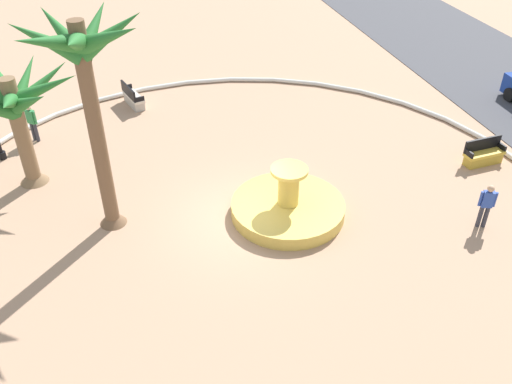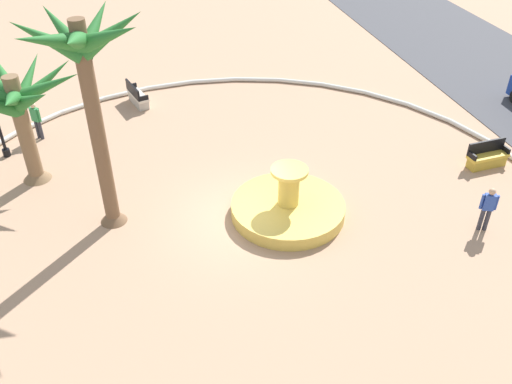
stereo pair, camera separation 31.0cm
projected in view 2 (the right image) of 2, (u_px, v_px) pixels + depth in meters
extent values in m
plane|color=tan|center=(242.00, 217.00, 18.24)|extent=(80.00, 80.00, 0.00)
torus|color=silver|center=(242.00, 215.00, 18.18)|extent=(22.20, 22.20, 0.20)
cylinder|color=gold|center=(288.00, 209.00, 18.26)|extent=(3.78, 3.78, 0.45)
cylinder|color=#19567F|center=(288.00, 210.00, 18.28)|extent=(3.33, 3.33, 0.34)
cylinder|color=gold|center=(289.00, 188.00, 17.77)|extent=(0.68, 0.68, 1.23)
cylinder|color=#F1C954|center=(289.00, 171.00, 17.38)|extent=(1.21, 1.21, 0.12)
cylinder|color=brown|center=(25.00, 131.00, 18.96)|extent=(0.53, 0.53, 4.00)
cone|color=brown|center=(36.00, 173.00, 19.98)|extent=(1.01, 1.01, 0.50)
cone|color=#28702D|center=(11.00, 101.00, 17.16)|extent=(2.42, 0.67, 1.27)
cone|color=#28702D|center=(31.00, 100.00, 17.55)|extent=(2.23, 1.83, 1.53)
cone|color=#28702D|center=(47.00, 86.00, 18.13)|extent=(0.91, 2.45, 1.32)
cone|color=#28702D|center=(44.00, 83.00, 18.68)|extent=(1.58, 2.33, 1.55)
cone|color=#28702D|center=(28.00, 80.00, 18.96)|extent=(2.36, 1.37, 1.62)
cone|color=#28702D|center=(4.00, 75.00, 18.76)|extent=(2.44, 1.35, 1.24)
cylinder|color=brown|center=(97.00, 132.00, 16.17)|extent=(0.46, 0.46, 6.68)
cone|color=brown|center=(113.00, 215.00, 17.95)|extent=(0.87, 0.87, 0.50)
cone|color=#28702D|center=(74.00, 42.00, 13.65)|extent=(2.07, 0.75, 1.10)
cone|color=#28702D|center=(108.00, 36.00, 14.17)|extent=(1.63, 1.97, 1.23)
cone|color=#28702D|center=(112.00, 32.00, 14.76)|extent=(0.80, 2.03, 1.41)
cone|color=#28702D|center=(95.00, 27.00, 15.18)|extent=(1.99, 1.44, 1.47)
cone|color=#28702D|center=(62.00, 29.00, 14.98)|extent=(1.97, 1.53, 1.43)
cone|color=#28702D|center=(46.00, 39.00, 14.43)|extent=(0.78, 2.01, 1.47)
cone|color=#28702D|center=(49.00, 41.00, 13.81)|extent=(1.73, 1.91, 1.16)
cube|color=gold|center=(488.00, 156.00, 20.56)|extent=(0.63, 1.64, 0.12)
cube|color=black|center=(486.00, 146.00, 20.55)|extent=(0.21, 1.60, 0.50)
cube|color=gold|center=(486.00, 162.00, 20.70)|extent=(0.58, 1.50, 0.39)
cube|color=black|center=(506.00, 150.00, 20.68)|extent=(0.46, 0.12, 0.24)
cube|color=black|center=(472.00, 156.00, 20.28)|extent=(0.46, 0.12, 0.24)
cube|color=beige|center=(138.00, 95.00, 24.86)|extent=(1.68, 0.92, 0.12)
cube|color=black|center=(133.00, 90.00, 24.60)|extent=(1.56, 0.51, 0.50)
cube|color=#B6ADA0|center=(139.00, 100.00, 25.00)|extent=(1.54, 0.84, 0.39)
cube|color=black|center=(132.00, 86.00, 25.30)|extent=(0.20, 0.45, 0.24)
cube|color=black|center=(143.00, 99.00, 24.24)|extent=(0.20, 0.45, 0.24)
cylinder|color=black|center=(6.00, 153.00, 21.35)|extent=(0.28, 0.28, 0.30)
cylinder|color=#33333D|center=(37.00, 129.00, 22.36)|extent=(0.14, 0.14, 0.81)
cylinder|color=#33333D|center=(41.00, 130.00, 22.30)|extent=(0.14, 0.14, 0.81)
cube|color=#338C4C|center=(35.00, 114.00, 21.94)|extent=(0.38, 0.39, 0.56)
sphere|color=beige|center=(33.00, 105.00, 21.71)|extent=(0.22, 0.22, 0.22)
cylinder|color=#338C4C|center=(31.00, 113.00, 22.02)|extent=(0.09, 0.09, 0.53)
cylinder|color=#338C4C|center=(39.00, 116.00, 21.85)|extent=(0.09, 0.09, 0.53)
cylinder|color=#33333D|center=(487.00, 219.00, 17.50)|extent=(0.14, 0.14, 0.81)
cylinder|color=#33333D|center=(481.00, 219.00, 17.52)|extent=(0.14, 0.14, 0.81)
cube|color=#2D4CA5|center=(489.00, 202.00, 17.12)|extent=(0.31, 0.39, 0.56)
sphere|color=tan|center=(492.00, 192.00, 16.88)|extent=(0.22, 0.22, 0.22)
cylinder|color=#2D4CA5|center=(497.00, 203.00, 17.09)|extent=(0.09, 0.09, 0.53)
cylinder|color=#2D4CA5|center=(482.00, 202.00, 17.14)|extent=(0.09, 0.09, 0.53)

